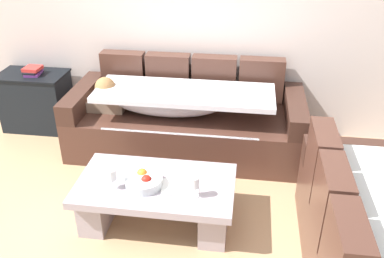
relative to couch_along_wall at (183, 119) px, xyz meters
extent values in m
cube|color=silver|center=(-0.06, 0.53, 1.02)|extent=(9.00, 0.10, 2.70)
cube|color=#4A2C23|center=(0.03, -0.02, -0.12)|extent=(2.29, 0.92, 0.42)
cube|color=#4A2C23|center=(-0.69, 0.36, 0.32)|extent=(0.45, 0.16, 0.46)
cube|color=#4A2C23|center=(-0.21, 0.36, 0.32)|extent=(0.45, 0.16, 0.46)
cube|color=#4A2C23|center=(0.28, 0.36, 0.32)|extent=(0.45, 0.16, 0.46)
cube|color=#4A2C23|center=(0.76, 0.36, 0.32)|extent=(0.45, 0.16, 0.46)
cube|color=#3B231C|center=(-1.02, -0.02, 0.19)|extent=(0.18, 0.92, 0.20)
cube|color=#3B231C|center=(1.09, -0.02, 0.19)|extent=(0.18, 0.92, 0.20)
cube|color=gray|center=(-0.75, -0.03, 0.14)|extent=(0.36, 0.28, 0.11)
sphere|color=tan|center=(-0.75, -0.07, 0.30)|extent=(0.21, 0.21, 0.21)
sphere|color=#9E7042|center=(-0.75, -0.07, 0.33)|extent=(0.20, 0.20, 0.20)
ellipsoid|color=silver|center=(-0.13, -0.07, 0.23)|extent=(1.10, 0.44, 0.28)
cube|color=silver|center=(0.03, -0.09, 0.33)|extent=(1.70, 0.60, 0.05)
cube|color=silver|center=(0.03, -0.46, -0.10)|extent=(1.44, 0.04, 0.38)
cube|color=#4A2C23|center=(1.18, -2.02, 0.32)|extent=(0.16, 0.44, 0.46)
cube|color=#4A2C23|center=(1.18, -1.56, 0.32)|extent=(0.16, 0.44, 0.46)
cube|color=#4A2C23|center=(1.18, -1.09, 0.32)|extent=(0.16, 0.44, 0.46)
cube|color=#3B231C|center=(1.56, -0.77, 0.19)|extent=(0.92, 0.18, 0.20)
cube|color=#A1969F|center=(-0.02, -1.16, 0.02)|extent=(1.20, 0.68, 0.06)
cube|color=#A1969F|center=(-0.48, -1.16, -0.17)|extent=(0.20, 0.54, 0.32)
cube|color=#A1969F|center=(0.44, -1.16, -0.17)|extent=(0.20, 0.54, 0.32)
cylinder|color=silver|center=(-0.10, -1.22, 0.08)|extent=(0.28, 0.28, 0.07)
sphere|color=red|center=(-0.07, -1.22, 0.11)|extent=(0.08, 0.08, 0.08)
sphere|color=orange|center=(-0.13, -1.15, 0.11)|extent=(0.08, 0.08, 0.08)
cylinder|color=silver|center=(-0.32, -1.28, 0.05)|extent=(0.06, 0.06, 0.01)
cylinder|color=silver|center=(-0.32, -1.28, 0.09)|extent=(0.01, 0.01, 0.07)
cylinder|color=silver|center=(-0.32, -1.28, 0.17)|extent=(0.07, 0.07, 0.08)
cylinder|color=silver|center=(0.29, -1.29, 0.05)|extent=(0.06, 0.06, 0.01)
cylinder|color=silver|center=(0.29, -1.29, 0.09)|extent=(0.01, 0.01, 0.07)
cylinder|color=silver|center=(0.29, -1.29, 0.17)|extent=(0.07, 0.07, 0.08)
cube|color=white|center=(0.17, -1.19, 0.05)|extent=(0.32, 0.27, 0.01)
cube|color=black|center=(-1.68, 0.23, -0.02)|extent=(0.70, 0.42, 0.62)
cube|color=black|center=(-1.68, 0.23, 0.30)|extent=(0.72, 0.44, 0.02)
cube|color=#72337F|center=(-1.64, 0.22, 0.32)|extent=(0.17, 0.22, 0.03)
cube|color=black|center=(-1.65, 0.22, 0.34)|extent=(0.15, 0.22, 0.02)
cube|color=red|center=(-1.64, 0.22, 0.37)|extent=(0.17, 0.17, 0.04)
camera|label=1|loc=(0.62, -3.69, 1.93)|focal=39.14mm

